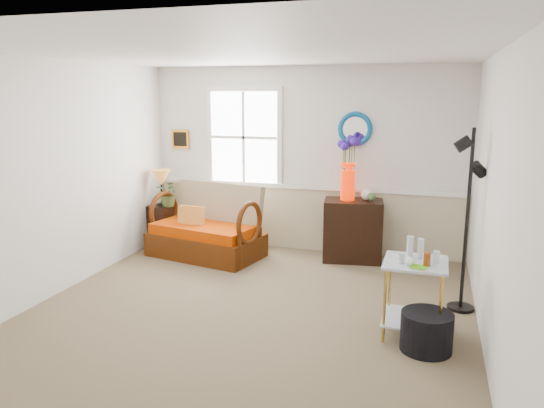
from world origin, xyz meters
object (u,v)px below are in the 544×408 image
(floor_lamp, at_px, (467,221))
(ottoman, at_px, (427,332))
(cabinet, at_px, (353,230))
(lamp_stand, at_px, (163,225))
(side_table, at_px, (414,299))
(loveseat, at_px, (206,222))

(floor_lamp, height_order, ottoman, floor_lamp)
(cabinet, relative_size, floor_lamp, 0.44)
(cabinet, bearing_deg, lamp_stand, 174.33)
(side_table, bearing_deg, ottoman, -64.29)
(lamp_stand, relative_size, cabinet, 0.73)
(loveseat, distance_m, ottoman, 3.60)
(loveseat, height_order, cabinet, loveseat)
(loveseat, relative_size, ottoman, 3.32)
(cabinet, bearing_deg, loveseat, -175.84)
(loveseat, relative_size, side_table, 2.09)
(cabinet, bearing_deg, floor_lamp, -53.13)
(lamp_stand, relative_size, side_table, 0.84)
(loveseat, bearing_deg, cabinet, 24.15)
(side_table, bearing_deg, loveseat, 148.93)
(loveseat, relative_size, floor_lamp, 0.79)
(lamp_stand, height_order, cabinet, cabinet)
(lamp_stand, bearing_deg, loveseat, -20.55)
(loveseat, distance_m, floor_lamp, 3.48)
(loveseat, bearing_deg, floor_lamp, -3.67)
(side_table, distance_m, floor_lamp, 1.08)
(cabinet, distance_m, ottoman, 2.63)
(side_table, height_order, ottoman, side_table)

